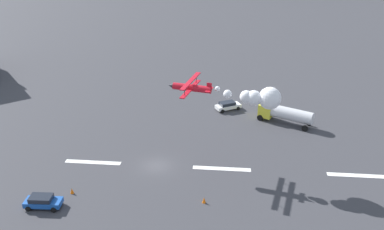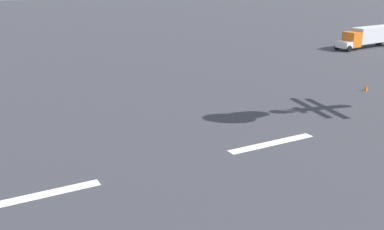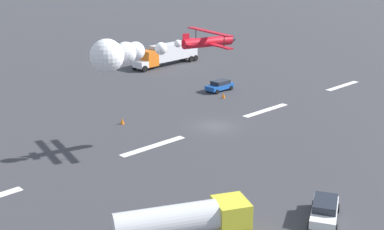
{
  "view_description": "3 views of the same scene",
  "coord_description": "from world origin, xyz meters",
  "px_view_note": "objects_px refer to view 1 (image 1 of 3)",
  "views": [
    {
      "loc": [
        9.78,
        -50.51,
        31.24
      ],
      "look_at": [
        4.69,
        3.24,
        6.49
      ],
      "focal_mm": 39.85,
      "sensor_mm": 36.0,
      "label": 1
    },
    {
      "loc": [
        49.14,
        25.97,
        12.97
      ],
      "look_at": [
        34.67,
        0.0,
        3.51
      ],
      "focal_mm": 41.84,
      "sensor_mm": 36.0,
      "label": 2
    },
    {
      "loc": [
        39.28,
        37.54,
        18.46
      ],
      "look_at": [
        7.48,
        3.99,
        3.89
      ],
      "focal_mm": 47.14,
      "sensor_mm": 36.0,
      "label": 3
    }
  ],
  "objects_px": {
    "stunt_biplane_red": "(251,96)",
    "followme_car_yellow": "(43,201)",
    "traffic_cone_far": "(204,200)",
    "airport_staff_sedan": "(228,106)",
    "fuel_tanker_truck": "(285,114)",
    "traffic_cone_near": "(72,191)"
  },
  "relations": [
    {
      "from": "stunt_biplane_red",
      "to": "followme_car_yellow",
      "type": "xyz_separation_m",
      "value": [
        -24.53,
        -12.18,
        -9.5
      ]
    },
    {
      "from": "followme_car_yellow",
      "to": "traffic_cone_far",
      "type": "height_order",
      "value": "followme_car_yellow"
    },
    {
      "from": "followme_car_yellow",
      "to": "airport_staff_sedan",
      "type": "bearing_deg",
      "value": 55.26
    },
    {
      "from": "fuel_tanker_truck",
      "to": "airport_staff_sedan",
      "type": "height_order",
      "value": "fuel_tanker_truck"
    },
    {
      "from": "airport_staff_sedan",
      "to": "traffic_cone_far",
      "type": "bearing_deg",
      "value": -94.78
    },
    {
      "from": "fuel_tanker_truck",
      "to": "traffic_cone_far",
      "type": "relative_size",
      "value": 12.36
    },
    {
      "from": "stunt_biplane_red",
      "to": "traffic_cone_near",
      "type": "bearing_deg",
      "value": -157.49
    },
    {
      "from": "fuel_tanker_truck",
      "to": "airport_staff_sedan",
      "type": "bearing_deg",
      "value": 154.06
    },
    {
      "from": "traffic_cone_near",
      "to": "traffic_cone_far",
      "type": "height_order",
      "value": "same"
    },
    {
      "from": "followme_car_yellow",
      "to": "traffic_cone_far",
      "type": "distance_m",
      "value": 19.27
    },
    {
      "from": "fuel_tanker_truck",
      "to": "followme_car_yellow",
      "type": "height_order",
      "value": "fuel_tanker_truck"
    },
    {
      "from": "followme_car_yellow",
      "to": "traffic_cone_far",
      "type": "relative_size",
      "value": 5.88
    },
    {
      "from": "followme_car_yellow",
      "to": "traffic_cone_near",
      "type": "relative_size",
      "value": 5.88
    },
    {
      "from": "traffic_cone_far",
      "to": "fuel_tanker_truck",
      "type": "bearing_deg",
      "value": 63.1
    },
    {
      "from": "traffic_cone_near",
      "to": "followme_car_yellow",
      "type": "bearing_deg",
      "value": -128.99
    },
    {
      "from": "fuel_tanker_truck",
      "to": "airport_staff_sedan",
      "type": "relative_size",
      "value": 1.92
    },
    {
      "from": "stunt_biplane_red",
      "to": "traffic_cone_far",
      "type": "bearing_deg",
      "value": -119.74
    },
    {
      "from": "stunt_biplane_red",
      "to": "traffic_cone_far",
      "type": "relative_size",
      "value": 20.27
    },
    {
      "from": "fuel_tanker_truck",
      "to": "traffic_cone_far",
      "type": "distance_m",
      "value": 26.49
    },
    {
      "from": "stunt_biplane_red",
      "to": "airport_staff_sedan",
      "type": "height_order",
      "value": "stunt_biplane_red"
    },
    {
      "from": "airport_staff_sedan",
      "to": "traffic_cone_near",
      "type": "xyz_separation_m",
      "value": [
        -18.99,
        -27.89,
        -0.44
      ]
    },
    {
      "from": "followme_car_yellow",
      "to": "airport_staff_sedan",
      "type": "distance_m",
      "value": 37.63
    }
  ]
}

